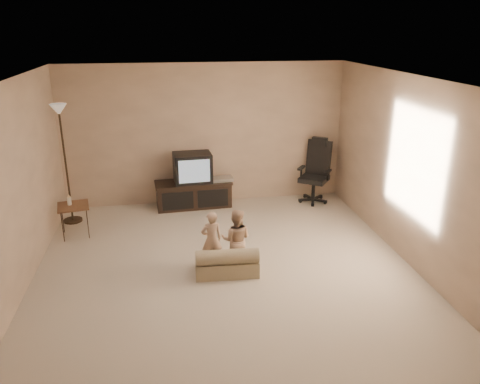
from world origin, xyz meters
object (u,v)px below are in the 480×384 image
Objects in this scene: floor_lamp at (62,138)px; side_table at (73,206)px; toddler_left at (212,239)px; toddler_right at (236,240)px; child_sofa at (227,263)px; office_chair at (315,179)px; tv_stand at (194,185)px.

side_table is at bearing -75.95° from floor_lamp.
toddler_right reaches higher than toddler_left.
toddler_right is at bearing 45.13° from child_sofa.
toddler_right is (-1.83, -2.30, 0.00)m from office_chair.
child_sofa is at bearing -88.01° from tv_stand.
office_chair is 3.06m from toddler_left.
tv_stand is 1.77× the size of toddler_left.
toddler_left is (2.13, -1.91, -1.03)m from floor_lamp.
floor_lamp is (-4.28, -0.28, 1.00)m from office_chair.
floor_lamp reaches higher than child_sofa.
tv_stand is at bearing -64.85° from toddler_right.
floor_lamp is at bearing 139.80° from child_sofa.
office_chair reaches higher than child_sofa.
side_table is at bearing 146.80° from child_sofa.
tv_stand reaches higher than side_table.
toddler_right is (2.45, -2.02, -1.00)m from floor_lamp.
toddler_right reaches higher than side_table.
tv_stand reaches higher than toddler_left.
child_sofa is at bearing 115.60° from toddler_left.
child_sofa is at bearing -43.02° from floor_lamp.
floor_lamp reaches higher than side_table.
side_table is (-1.91, -0.94, 0.08)m from tv_stand.
toddler_right is (0.40, -2.38, 0.01)m from tv_stand.
office_chair is (2.23, -0.08, 0.01)m from tv_stand.
floor_lamp is at bearing 104.05° from side_table.
tv_stand is 2.23m from office_chair.
side_table is 2.72m from toddler_right.
toddler_left is (1.99, -1.33, -0.09)m from side_table.
side_table is 2.39m from toddler_left.
floor_lamp reaches higher than toddler_left.
child_sofa is at bearing -36.02° from side_table.
toddler_left is 0.94× the size of toddler_right.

